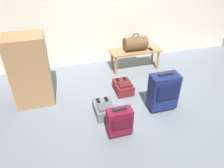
% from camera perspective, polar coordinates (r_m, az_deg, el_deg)
% --- Properties ---
extents(ground_plane, '(6.60, 6.60, 0.00)m').
position_cam_1_polar(ground_plane, '(3.45, 5.50, -4.93)').
color(ground_plane, slate).
extents(bench, '(1.00, 0.36, 0.41)m').
position_cam_1_polar(bench, '(4.25, 6.34, 8.32)').
color(bench, '#A87A4C').
rests_on(bench, ground).
extents(duffel_bag_brown, '(0.44, 0.26, 0.34)m').
position_cam_1_polar(duffel_bag_brown, '(4.17, 6.29, 10.74)').
color(duffel_bag_brown, brown).
rests_on(duffel_bag_brown, bench).
extents(cell_phone, '(0.07, 0.14, 0.01)m').
position_cam_1_polar(cell_phone, '(4.29, 10.25, 9.22)').
color(cell_phone, black).
rests_on(cell_phone, bench).
extents(suitcase_upright_navy, '(0.41, 0.25, 0.64)m').
position_cam_1_polar(suitcase_upright_navy, '(3.21, 13.65, -1.93)').
color(suitcase_upright_navy, navy).
rests_on(suitcase_upright_navy, ground).
extents(suitcase_small_burgundy, '(0.32, 0.19, 0.46)m').
position_cam_1_polar(suitcase_small_burgundy, '(2.75, 2.09, -10.03)').
color(suitcase_small_burgundy, maroon).
rests_on(suitcase_small_burgundy, ground).
extents(backpack_grey, '(0.28, 0.38, 0.21)m').
position_cam_1_polar(backpack_grey, '(3.16, -2.11, -6.74)').
color(backpack_grey, slate).
rests_on(backpack_grey, ground).
extents(backpack_maroon, '(0.28, 0.38, 0.21)m').
position_cam_1_polar(backpack_maroon, '(3.63, 3.01, -0.81)').
color(backpack_maroon, maroon).
rests_on(backpack_maroon, ground).
extents(side_cabinet, '(0.56, 0.44, 1.10)m').
position_cam_1_polar(side_cabinet, '(3.41, -21.09, 3.33)').
color(side_cabinet, '#A87A4C').
rests_on(side_cabinet, ground).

